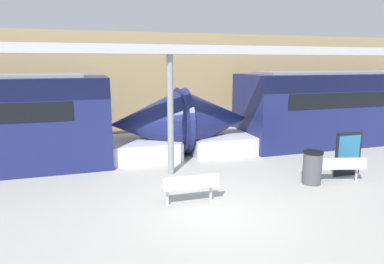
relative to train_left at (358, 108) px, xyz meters
name	(u,v)px	position (x,y,z in m)	size (l,w,h in m)	color
ground_plane	(220,214)	(-9.08, -5.62, -1.51)	(60.00, 60.00, 0.00)	#B2AFA8
station_wall	(149,85)	(-9.08, 3.85, 0.99)	(56.00, 0.20, 5.00)	tan
train_left	(358,108)	(0.00, 0.00, 0.00)	(17.12, 2.93, 3.20)	navy
bench_near	(190,185)	(-9.60, -4.83, -1.00)	(1.48, 0.46, 0.80)	silver
bench_far	(337,166)	(-4.87, -4.59, -1.00)	(1.73, 0.85, 0.80)	silver
trash_bin	(312,167)	(-5.67, -4.47, -1.00)	(0.58, 0.58, 1.00)	#4C4F54
poster_board	(348,154)	(-4.13, -4.18, -0.78)	(0.96, 0.07, 1.43)	black
support_column_near	(170,116)	(-9.50, -2.32, 0.41)	(0.20, 0.20, 3.84)	gray
canopy_beam	(170,50)	(-9.50, -2.32, 2.47)	(28.00, 0.60, 0.28)	#B7B7BC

